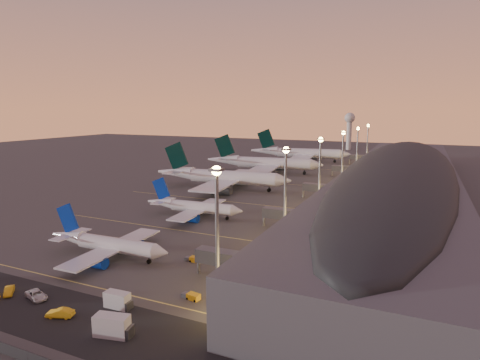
# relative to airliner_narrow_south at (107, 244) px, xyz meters

# --- Properties ---
(ground) EXTENTS (700.00, 700.00, 0.00)m
(ground) POSITION_rel_airliner_narrow_south_xyz_m (-0.56, 30.62, -3.22)
(ground) COLOR #44413F
(airliner_narrow_south) EXTENTS (34.82, 31.07, 12.46)m
(airliner_narrow_south) POSITION_rel_airliner_narrow_south_xyz_m (0.00, 0.00, 0.00)
(airliner_narrow_south) COLOR silver
(airliner_narrow_south) RESTS_ON ground
(airliner_narrow_north) EXTENTS (35.61, 31.84, 12.73)m
(airliner_narrow_north) POSITION_rel_airliner_narrow_south_xyz_m (-0.16, 41.13, 0.07)
(airliner_narrow_north) COLOR silver
(airliner_narrow_north) RESTS_ON ground
(airliner_wide_near) EXTENTS (64.95, 59.39, 20.77)m
(airliner_wide_near) POSITION_rel_airliner_narrow_south_xyz_m (-13.33, 87.70, 2.13)
(airliner_wide_near) COLOR silver
(airliner_wide_near) RESTS_ON ground
(airliner_wide_mid) EXTENTS (67.22, 61.74, 21.51)m
(airliner_wide_mid) POSITION_rel_airliner_narrow_south_xyz_m (-12.60, 138.96, 2.32)
(airliner_wide_mid) COLOR silver
(airliner_wide_mid) RESTS_ON ground
(airliner_wide_far) EXTENTS (68.92, 63.24, 22.05)m
(airliner_wide_far) POSITION_rel_airliner_narrow_south_xyz_m (-7.91, 195.74, 2.46)
(airliner_wide_far) COLOR silver
(airliner_wide_far) RESTS_ON ground
(terminal_building) EXTENTS (56.35, 255.00, 17.46)m
(terminal_building) POSITION_rel_airliner_narrow_south_xyz_m (61.28, 103.09, 5.56)
(terminal_building) COLOR #4E4E53
(terminal_building) RESTS_ON ground
(light_masts) EXTENTS (2.20, 217.20, 25.90)m
(light_masts) POSITION_rel_airliner_narrow_south_xyz_m (35.44, 95.62, 14.33)
(light_masts) COLOR slate
(light_masts) RESTS_ON ground
(radar_tower) EXTENTS (9.00, 9.00, 32.50)m
(radar_tower) POSITION_rel_airliner_narrow_south_xyz_m (9.44, 290.62, 18.65)
(radar_tower) COLOR silver
(radar_tower) RESTS_ON ground
(service_lane) EXTENTS (260.00, 16.00, 0.01)m
(service_lane) POSITION_rel_airliner_narrow_south_xyz_m (-0.56, -25.38, -3.22)
(service_lane) COLOR black
(service_lane) RESTS_ON ground
(lane_markings) EXTENTS (90.00, 180.36, 0.00)m
(lane_markings) POSITION_rel_airliner_narrow_south_xyz_m (-0.56, 70.62, -3.21)
(lane_markings) COLOR #D8C659
(lane_markings) RESTS_ON ground
(baggage_tug_a) EXTENTS (3.98, 2.07, 1.13)m
(baggage_tug_a) POSITION_rel_airliner_narrow_south_xyz_m (30.42, -10.66, -2.70)
(baggage_tug_a) COLOR yellow
(baggage_tug_a) RESTS_ON ground
(baggage_tug_b) EXTENTS (3.98, 1.81, 1.18)m
(baggage_tug_b) POSITION_rel_airliner_narrow_south_xyz_m (20.87, 6.02, -2.68)
(baggage_tug_b) COLOR yellow
(baggage_tug_b) RESTS_ON ground
(catering_truck_a) EXTENTS (5.32, 2.27, 2.94)m
(catering_truck_a) POSITION_rel_airliner_narrow_south_xyz_m (20.09, -19.13, -1.84)
(catering_truck_a) COLOR silver
(catering_truck_a) RESTS_ON ground
(catering_truck_b) EXTENTS (6.54, 3.61, 3.47)m
(catering_truck_b) POSITION_rel_airliner_narrow_south_xyz_m (25.77, -26.72, -1.60)
(catering_truck_b) COLOR silver
(catering_truck_b) RESTS_ON ground
(service_van_b) EXTENTS (4.10, 4.02, 1.40)m
(service_van_b) POSITION_rel_airliner_narrow_south_xyz_m (-3.22, -23.78, -2.52)
(service_van_b) COLOR yellow
(service_van_b) RESTS_ON ground
(service_van_e) EXTENTS (6.03, 4.11, 1.53)m
(service_van_e) POSITION_rel_airliner_narrow_south_xyz_m (3.36, -22.93, -2.45)
(service_van_e) COLOR silver
(service_van_e) RESTS_ON ground
(service_van_f) EXTENTS (5.04, 3.23, 1.57)m
(service_van_f) POSITION_rel_airliner_narrow_south_xyz_m (13.12, -26.07, -2.44)
(service_van_f) COLOR yellow
(service_van_f) RESTS_ON ground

